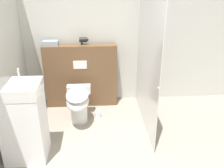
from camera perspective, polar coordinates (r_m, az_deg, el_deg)
The scene contains 8 objects.
wall_back at distance 4.26m, azimuth -2.48°, elevation 11.82°, with size 8.00×0.06×2.50m.
partition_panel at distance 4.31m, azimuth -7.08°, elevation 1.89°, with size 1.21×0.22×1.08m.
shower_glass at distance 3.63m, azimuth 7.96°, elevation 4.73°, with size 0.04×1.57×1.94m.
toilet at distance 3.85m, azimuth -7.72°, elevation -4.29°, with size 0.37×0.66×0.53m.
sink_vanity at distance 3.23m, azimuth -19.57°, elevation -8.16°, with size 0.50×0.43×1.16m.
hair_drier at distance 4.13m, azimuth -6.49°, elevation 9.97°, with size 0.15×0.08×0.12m.
folded_towel at distance 4.19m, azimuth -13.88°, elevation 9.08°, with size 0.25×0.12×0.08m.
spare_toilet_roll at distance 4.09m, azimuth -3.28°, elevation -6.88°, with size 0.10×0.10×0.12m.
Camera 1 is at (-0.09, -1.91, 2.18)m, focal length 40.00 mm.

